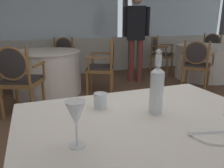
{
  "coord_description": "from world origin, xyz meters",
  "views": [
    {
      "loc": [
        -0.68,
        -1.63,
        1.21
      ],
      "look_at": [
        -0.25,
        -0.51,
        0.87
      ],
      "focal_mm": 34.57,
      "sensor_mm": 36.0,
      "label": 1
    }
  ],
  "objects_px": {
    "dining_chair_1_0": "(63,54)",
    "dining_chair_1_2": "(18,75)",
    "side_plate": "(211,134)",
    "dining_chair_0_0": "(211,49)",
    "water_tumbler": "(100,101)",
    "dining_chair_0_1": "(159,51)",
    "dining_chair_1_3": "(105,62)",
    "dining_chair_0_2": "(196,62)",
    "diner_person_0": "(136,32)",
    "water_bottle": "(157,88)",
    "wine_glass": "(76,115)"
  },
  "relations": [
    {
      "from": "dining_chair_1_0",
      "to": "dining_chair_1_2",
      "type": "distance_m",
      "value": 2.06
    },
    {
      "from": "side_plate",
      "to": "dining_chair_0_0",
      "type": "relative_size",
      "value": 0.19
    },
    {
      "from": "water_tumbler",
      "to": "dining_chair_0_1",
      "type": "distance_m",
      "value": 4.31
    },
    {
      "from": "dining_chair_1_3",
      "to": "dining_chair_0_2",
      "type": "bearing_deg",
      "value": -170.19
    },
    {
      "from": "side_plate",
      "to": "dining_chair_1_2",
      "type": "xyz_separation_m",
      "value": [
        -0.88,
        2.31,
        -0.19
      ]
    },
    {
      "from": "side_plate",
      "to": "water_tumbler",
      "type": "xyz_separation_m",
      "value": [
        -0.35,
        0.46,
        0.04
      ]
    },
    {
      "from": "side_plate",
      "to": "diner_person_0",
      "type": "distance_m",
      "value": 3.65
    },
    {
      "from": "side_plate",
      "to": "dining_chair_1_3",
      "type": "height_order",
      "value": "dining_chair_1_3"
    },
    {
      "from": "dining_chair_1_2",
      "to": "side_plate",
      "type": "bearing_deg",
      "value": -135.19
    },
    {
      "from": "water_bottle",
      "to": "dining_chair_0_0",
      "type": "distance_m",
      "value": 5.15
    },
    {
      "from": "side_plate",
      "to": "dining_chair_0_2",
      "type": "distance_m",
      "value": 3.21
    },
    {
      "from": "water_bottle",
      "to": "dining_chair_1_0",
      "type": "bearing_deg",
      "value": 89.23
    },
    {
      "from": "wine_glass",
      "to": "water_tumbler",
      "type": "relative_size",
      "value": 2.14
    },
    {
      "from": "water_tumbler",
      "to": "diner_person_0",
      "type": "distance_m",
      "value": 3.39
    },
    {
      "from": "water_bottle",
      "to": "wine_glass",
      "type": "xyz_separation_m",
      "value": [
        -0.46,
        -0.17,
        -0.0
      ]
    },
    {
      "from": "dining_chair_1_0",
      "to": "diner_person_0",
      "type": "xyz_separation_m",
      "value": [
        1.38,
        -0.8,
        0.49
      ]
    },
    {
      "from": "wine_glass",
      "to": "diner_person_0",
      "type": "bearing_deg",
      "value": 59.81
    },
    {
      "from": "dining_chair_0_2",
      "to": "water_tumbler",
      "type": "bearing_deg",
      "value": 179.79
    },
    {
      "from": "water_bottle",
      "to": "dining_chair_1_2",
      "type": "bearing_deg",
      "value": 111.24
    },
    {
      "from": "dining_chair_0_2",
      "to": "dining_chair_1_3",
      "type": "distance_m",
      "value": 1.65
    },
    {
      "from": "water_tumbler",
      "to": "dining_chair_1_2",
      "type": "relative_size",
      "value": 0.09
    },
    {
      "from": "dining_chair_0_1",
      "to": "dining_chair_1_2",
      "type": "distance_m",
      "value": 3.5
    },
    {
      "from": "dining_chair_0_2",
      "to": "dining_chair_1_3",
      "type": "bearing_deg",
      "value": 126.8
    },
    {
      "from": "side_plate",
      "to": "water_bottle",
      "type": "height_order",
      "value": "water_bottle"
    },
    {
      "from": "dining_chair_1_0",
      "to": "diner_person_0",
      "type": "bearing_deg",
      "value": 83.84
    },
    {
      "from": "dining_chair_1_3",
      "to": "dining_chair_1_2",
      "type": "bearing_deg",
      "value": 44.94
    },
    {
      "from": "water_tumbler",
      "to": "dining_chair_0_2",
      "type": "xyz_separation_m",
      "value": [
        2.44,
        1.96,
        -0.25
      ]
    },
    {
      "from": "water_bottle",
      "to": "dining_chair_0_0",
      "type": "bearing_deg",
      "value": 42.22
    },
    {
      "from": "dining_chair_0_1",
      "to": "dining_chair_1_0",
      "type": "height_order",
      "value": "dining_chair_1_0"
    },
    {
      "from": "water_bottle",
      "to": "dining_chair_1_2",
      "type": "xyz_separation_m",
      "value": [
        -0.78,
        2.01,
        -0.32
      ]
    },
    {
      "from": "water_bottle",
      "to": "water_tumbler",
      "type": "distance_m",
      "value": 0.32
    },
    {
      "from": "water_tumbler",
      "to": "dining_chair_1_0",
      "type": "height_order",
      "value": "dining_chair_1_0"
    },
    {
      "from": "dining_chair_0_1",
      "to": "dining_chair_0_2",
      "type": "xyz_separation_m",
      "value": [
        -0.16,
        -1.47,
        0.0
      ]
    },
    {
      "from": "dining_chair_0_0",
      "to": "dining_chair_0_2",
      "type": "distance_m",
      "value": 2.1
    },
    {
      "from": "water_tumbler",
      "to": "dining_chair_0_2",
      "type": "distance_m",
      "value": 3.14
    },
    {
      "from": "wine_glass",
      "to": "dining_chair_1_0",
      "type": "distance_m",
      "value": 4.11
    },
    {
      "from": "dining_chair_0_0",
      "to": "dining_chair_1_0",
      "type": "bearing_deg",
      "value": -45.74
    },
    {
      "from": "water_tumbler",
      "to": "dining_chair_1_3",
      "type": "distance_m",
      "value": 2.52
    },
    {
      "from": "dining_chair_0_1",
      "to": "dining_chair_0_2",
      "type": "bearing_deg",
      "value": -45.1
    },
    {
      "from": "dining_chair_1_2",
      "to": "diner_person_0",
      "type": "xyz_separation_m",
      "value": [
        2.22,
        1.08,
        0.47
      ]
    },
    {
      "from": "water_tumbler",
      "to": "dining_chair_1_2",
      "type": "height_order",
      "value": "dining_chair_1_2"
    },
    {
      "from": "wine_glass",
      "to": "dining_chair_1_0",
      "type": "bearing_deg",
      "value": 82.78
    },
    {
      "from": "dining_chair_1_3",
      "to": "diner_person_0",
      "type": "xyz_separation_m",
      "value": [
        0.86,
        0.56,
        0.47
      ]
    },
    {
      "from": "water_bottle",
      "to": "water_tumbler",
      "type": "bearing_deg",
      "value": 146.37
    },
    {
      "from": "water_bottle",
      "to": "dining_chair_0_1",
      "type": "relative_size",
      "value": 0.38
    },
    {
      "from": "water_tumbler",
      "to": "dining_chair_0_1",
      "type": "bearing_deg",
      "value": 52.95
    },
    {
      "from": "wine_glass",
      "to": "dining_chair_1_2",
      "type": "bearing_deg",
      "value": 98.33
    },
    {
      "from": "dining_chair_1_3",
      "to": "side_plate",
      "type": "bearing_deg",
      "value": 104.22
    },
    {
      "from": "water_tumbler",
      "to": "dining_chair_0_2",
      "type": "relative_size",
      "value": 0.1
    },
    {
      "from": "dining_chair_0_1",
      "to": "dining_chair_0_2",
      "type": "distance_m",
      "value": 1.48
    }
  ]
}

